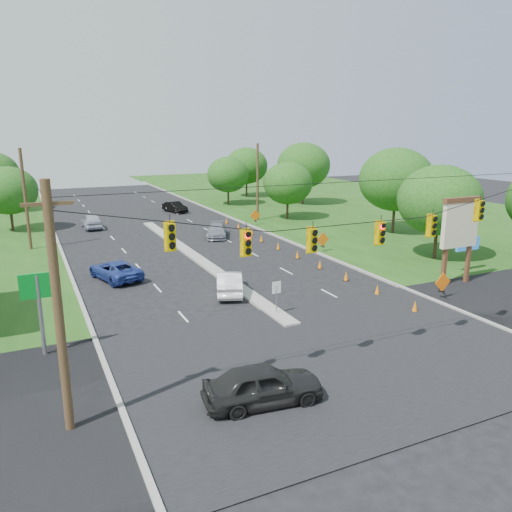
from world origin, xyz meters
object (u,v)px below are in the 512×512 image
white_sedan (229,282)px  pylon_sign (461,228)px  black_sedan (263,385)px  blue_pickup (115,270)px

white_sedan → pylon_sign: bearing=-176.5°
pylon_sign → black_sedan: bearing=-156.0°
black_sedan → white_sedan: size_ratio=1.03×
blue_pickup → black_sedan: bearing=80.4°
pylon_sign → black_sedan: size_ratio=1.29×
black_sedan → white_sedan: bearing=-10.1°
pylon_sign → white_sedan: bearing=162.9°
pylon_sign → blue_pickup: size_ratio=1.22×
blue_pickup → pylon_sign: bearing=136.4°
pylon_sign → blue_pickup: bearing=152.6°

